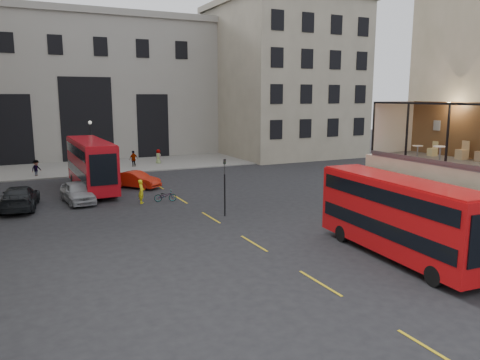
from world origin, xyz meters
name	(u,v)px	position (x,y,z in m)	size (l,w,h in m)	color
ground	(357,275)	(0.00, 0.00, 0.00)	(140.00, 140.00, 0.00)	black
host_frontage	(463,210)	(6.50, 0.00, 2.25)	(3.00, 11.00, 4.50)	beige
cafe_floor	(467,164)	(6.50, 0.00, 4.55)	(3.00, 10.00, 0.10)	slate
gateway	(79,83)	(-5.00, 47.99, 9.39)	(35.00, 10.60, 18.00)	gray
building_right	(281,76)	(20.00, 39.97, 10.39)	(16.60, 18.60, 20.00)	#A09781
pavement_far	(87,167)	(-6.00, 38.00, 0.06)	(40.00, 12.00, 0.12)	slate
traffic_light_near	(225,180)	(-1.00, 12.00, 2.42)	(0.16, 0.20, 3.80)	black
street_lamp_b	(92,150)	(-6.00, 34.00, 2.39)	(0.36, 0.36, 5.33)	black
bus_near	(398,214)	(3.27, 1.03, 2.20)	(2.85, 9.95, 3.92)	#B90C0F
bus_far	(91,162)	(-7.48, 24.60, 2.37)	(2.61, 10.61, 4.22)	#A50B14
car_a	(77,192)	(-9.18, 20.37, 0.79)	(1.87, 4.64, 1.58)	#989AA0
car_b	(136,180)	(-3.90, 24.11, 0.71)	(1.50, 4.29, 1.41)	#A7190A
car_c	(20,198)	(-13.07, 20.09, 0.81)	(2.27, 5.60, 1.62)	black
bicycle	(165,196)	(-3.23, 17.91, 0.43)	(0.57, 1.63, 0.86)	gray
cyclist	(141,192)	(-4.99, 18.07, 0.89)	(0.65, 0.43, 1.78)	yellow
pedestrian_b	(36,169)	(-11.31, 33.77, 0.83)	(1.08, 0.62, 1.67)	gray
pedestrian_c	(134,159)	(-1.34, 35.71, 0.94)	(1.10, 0.46, 1.87)	gray
pedestrian_d	(158,157)	(1.84, 36.99, 0.87)	(0.85, 0.55, 1.73)	gray
cafe_table_mid	(440,152)	(5.37, 0.67, 5.14)	(0.66, 0.66, 0.82)	white
cafe_table_far	(418,150)	(5.77, 2.44, 5.04)	(0.53, 0.53, 0.66)	white
cafe_chair_c	(462,154)	(7.43, 1.06, 4.89)	(0.51, 0.51, 0.95)	tan
cafe_chair_d	(432,152)	(7.19, 2.72, 4.84)	(0.42, 0.42, 0.79)	#DCC67F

